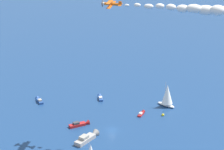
{
  "coord_description": "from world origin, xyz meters",
  "views": [
    {
      "loc": [
        -144.65,
        -45.21,
        77.04
      ],
      "look_at": [
        0.0,
        0.0,
        21.57
      ],
      "focal_mm": 73.73,
      "sensor_mm": 36.0,
      "label": 1
    }
  ],
  "objects": [
    {
      "name": "motorboat_outer_ring_a",
      "position": [
        -9.74,
        5.87,
        0.87
      ],
      "size": [
        11.41,
        5.95,
        3.21
      ],
      "color": "#9E9993",
      "rests_on": "ground_plane"
    },
    {
      "name": "smoke_trail_lead",
      "position": [
        0.26,
        -30.26,
        46.82
      ],
      "size": [
        5.46,
        36.67,
        4.62
      ],
      "color": "silver"
    },
    {
      "name": "ground_plane",
      "position": [
        0.0,
        0.0,
        0.0
      ],
      "size": [
        2000.0,
        2000.0,
        0.0
      ],
      "primitive_type": "plane",
      "color": "navy"
    },
    {
      "name": "motorboat_near_centre",
      "position": [
        26.62,
        13.6,
        0.48
      ],
      "size": [
        6.24,
        4.1,
        1.79
      ],
      "color": "#23478C",
      "rests_on": "ground_plane"
    },
    {
      "name": "motorboat_far_port",
      "position": [
        -0.05,
        12.53,
        0.62
      ],
      "size": [
        7.05,
        6.95,
        2.29
      ],
      "color": "#B21E1E",
      "rests_on": "ground_plane"
    },
    {
      "name": "marker_buoy",
      "position": [
        17.73,
        -15.42,
        0.39
      ],
      "size": [
        1.1,
        1.1,
        2.1
      ],
      "color": "yellow",
      "rests_on": "ground_plane"
    },
    {
      "name": "biplane_lead",
      "position": [
        -0.02,
        0.29,
        46.86
      ],
      "size": [
        7.39,
        6.75,
        3.67
      ],
      "color": "orange"
    },
    {
      "name": "motorboat_inshore",
      "position": [
        16.43,
        -7.11,
        0.41
      ],
      "size": [
        5.33,
        1.97,
        1.51
      ],
      "color": "#B21E1E",
      "rests_on": "ground_plane"
    },
    {
      "name": "motorboat_offshore",
      "position": [
        16.09,
        37.21,
        0.52
      ],
      "size": [
        6.14,
        5.67,
        1.93
      ],
      "color": "#23478C",
      "rests_on": "ground_plane"
    },
    {
      "name": "sailboat_mid_cluster",
      "position": [
        27.25,
        -15.1,
        4.81
      ],
      "size": [
        5.97,
        8.38,
        10.54
      ],
      "color": "white",
      "rests_on": "ground_plane"
    }
  ]
}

